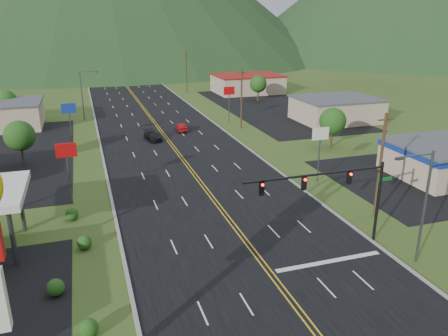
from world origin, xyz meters
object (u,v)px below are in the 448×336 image
object	(u,v)px
traffic_signal	(337,187)
streetlight_west	(83,92)
car_dark_mid	(153,136)
car_red_far	(181,127)
streetlight_east	(422,201)

from	to	relation	value
traffic_signal	streetlight_west	world-z (taller)	streetlight_west
traffic_signal	car_dark_mid	size ratio (longest dim) A/B	2.89
traffic_signal	car_dark_mid	bearing A→B (deg)	102.96
streetlight_west	car_red_far	size ratio (longest dim) A/B	2.25
streetlight_east	traffic_signal	bearing A→B (deg)	139.61
traffic_signal	streetlight_east	distance (m)	6.17
traffic_signal	car_dark_mid	distance (m)	39.12
car_dark_mid	car_red_far	distance (m)	6.97
streetlight_east	car_dark_mid	world-z (taller)	streetlight_east
streetlight_west	car_dark_mid	world-z (taller)	streetlight_west
traffic_signal	streetlight_east	xyz separation A→B (m)	(4.70, -4.00, -0.15)
traffic_signal	car_red_far	distance (m)	42.52
streetlight_east	streetlight_west	bearing A→B (deg)	110.86
traffic_signal	car_dark_mid	world-z (taller)	traffic_signal
streetlight_east	car_dark_mid	distance (m)	44.17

